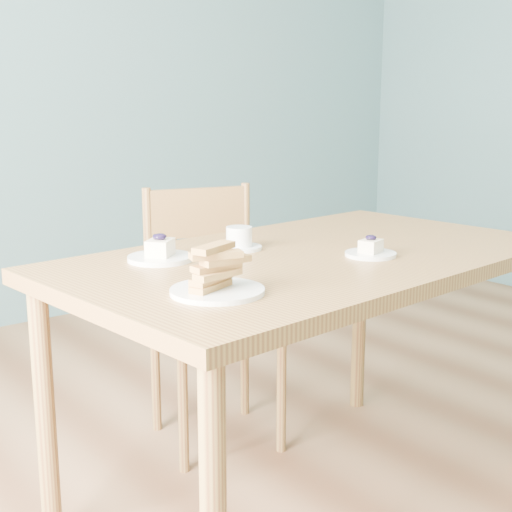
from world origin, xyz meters
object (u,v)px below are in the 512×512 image
at_px(dining_table, 312,279).
at_px(coffee_cup, 239,240).
at_px(cheesecake_plate_far, 160,254).
at_px(biscotti_plate, 217,277).
at_px(cheesecake_plate_near, 371,251).
at_px(dining_chair, 212,314).

bearing_deg(dining_table, coffee_cup, 123.22).
relative_size(cheesecake_plate_far, biscotti_plate, 0.83).
bearing_deg(cheesecake_plate_near, cheesecake_plate_far, 147.52).
bearing_deg(biscotti_plate, cheesecake_plate_near, 6.02).
xyz_separation_m(dining_chair, cheesecake_plate_far, (-0.41, -0.37, 0.33)).
relative_size(dining_chair, biscotti_plate, 4.25).
height_order(cheesecake_plate_far, biscotti_plate, biscotti_plate).
relative_size(dining_table, coffee_cup, 11.57).
relative_size(cheesecake_plate_near, biscotti_plate, 0.67).
bearing_deg(cheesecake_plate_near, biscotti_plate, -173.98).
relative_size(coffee_cup, biscotti_plate, 0.62).
height_order(dining_table, coffee_cup, coffee_cup).
bearing_deg(cheesecake_plate_far, dining_table, -24.73).
xyz_separation_m(dining_chair, biscotti_plate, (-0.48, -0.73, 0.35)).
bearing_deg(dining_chair, cheesecake_plate_far, -123.66).
distance_m(cheesecake_plate_near, cheesecake_plate_far, 0.58).
xyz_separation_m(dining_chair, coffee_cup, (-0.16, -0.38, 0.34)).
bearing_deg(dining_table, dining_chair, 82.45).
height_order(dining_chair, cheesecake_plate_near, dining_chair).
bearing_deg(dining_table, cheesecake_plate_far, 150.27).
xyz_separation_m(cheesecake_plate_near, cheesecake_plate_far, (-0.49, 0.31, 0.00)).
height_order(cheesecake_plate_near, biscotti_plate, biscotti_plate).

